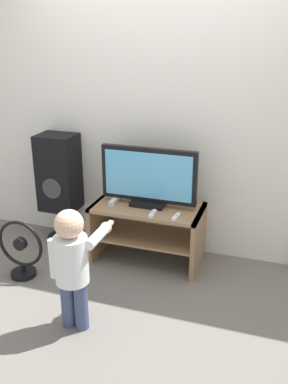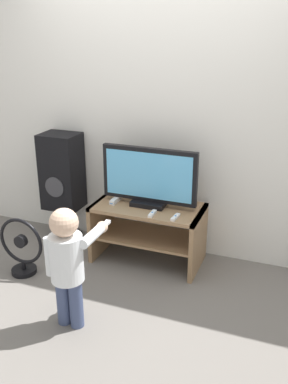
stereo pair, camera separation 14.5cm
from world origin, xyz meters
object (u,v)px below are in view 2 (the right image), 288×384
(game_console, at_px, (116,200))
(remote_primary, at_px, (175,217))
(child, at_px, (68,258))
(remote_secondary, at_px, (152,214))
(speaker_tower, at_px, (62,174))
(floor_fan, at_px, (22,249))
(television, at_px, (149,178))

(game_console, xyz_separation_m, remote_primary, (0.59, -0.14, -0.01))
(child, bearing_deg, remote_secondary, 71.77)
(game_console, distance_m, speaker_tower, 0.65)
(child, xyz_separation_m, floor_fan, (-0.72, 0.43, -0.29))
(remote_primary, relative_size, child, 0.15)
(child, xyz_separation_m, speaker_tower, (-0.73, 1.16, 0.14))
(remote_secondary, bearing_deg, remote_primary, 0.37)
(television, relative_size, speaker_tower, 0.80)
(television, bearing_deg, game_console, -171.64)
(remote_secondary, xyz_separation_m, speaker_tower, (-1.02, 0.30, 0.12))
(child, height_order, speaker_tower, speaker_tower)
(speaker_tower, bearing_deg, child, -57.56)
(speaker_tower, bearing_deg, television, -6.87)
(game_console, distance_m, remote_secondary, 0.42)
(remote_secondary, bearing_deg, game_console, 160.02)
(speaker_tower, bearing_deg, floor_fan, -88.53)
(game_console, height_order, child, child)
(television, bearing_deg, speaker_tower, 173.13)
(game_console, distance_m, remote_primary, 0.61)
(game_console, xyz_separation_m, child, (0.11, -1.00, -0.02))
(remote_primary, distance_m, speaker_tower, 1.26)
(remote_secondary, distance_m, speaker_tower, 1.07)
(television, relative_size, remote_primary, 6.24)
(television, height_order, floor_fan, television)
(remote_secondary, distance_m, floor_fan, 1.13)
(remote_primary, bearing_deg, floor_fan, -160.33)
(remote_secondary, height_order, floor_fan, remote_secondary)
(game_console, xyz_separation_m, floor_fan, (-0.60, -0.57, -0.31))
(television, xyz_separation_m, remote_primary, (0.29, -0.19, -0.24))
(television, height_order, remote_primary, television)
(game_console, relative_size, child, 0.20)
(child, bearing_deg, remote_primary, 60.88)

